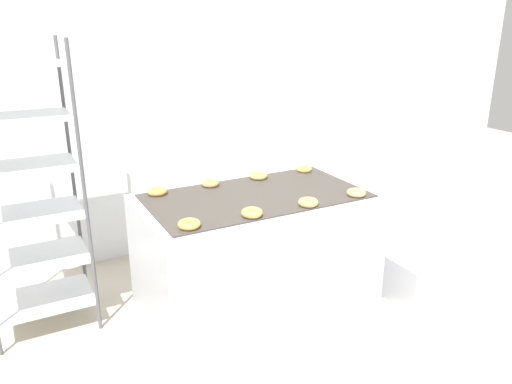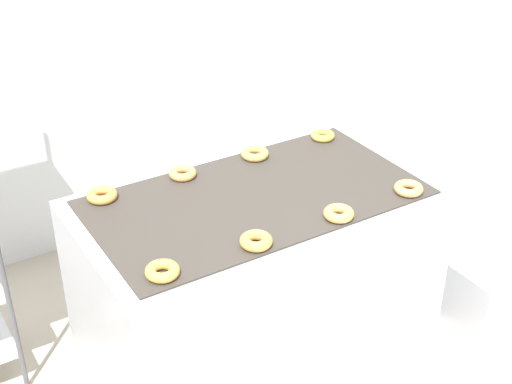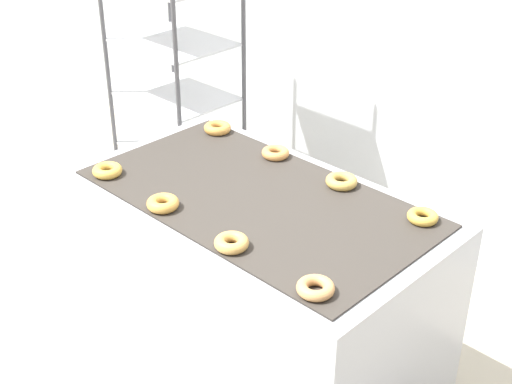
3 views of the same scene
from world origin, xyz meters
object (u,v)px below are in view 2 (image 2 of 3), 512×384
object	(u,v)px
donut_near_midright	(339,213)
glaze_bin	(480,292)
donut_far_midleft	(183,173)
donut_near_midleft	(256,241)
donut_far_right	(323,135)
fryer_machine	(256,287)
donut_near_left	(162,271)
donut_far_midright	(255,153)
donut_near_right	(409,188)
donut_far_left	(102,195)

from	to	relation	value
donut_near_midright	glaze_bin	bearing A→B (deg)	0.45
donut_far_midleft	donut_near_midleft	bearing A→B (deg)	-90.44
donut_near_midleft	donut_far_right	bearing A→B (deg)	39.00
fryer_machine	donut_near_midleft	xyz separation A→B (m)	(-0.19, -0.30, 0.49)
donut_near_midright	donut_far_right	distance (m)	0.71
donut_near_left	donut_far_right	bearing A→B (deg)	27.88
fryer_machine	donut_far_midright	bearing A→B (deg)	59.37
glaze_bin	donut_near_midright	size ratio (longest dim) A/B	3.05
donut_near_midright	donut_far_midleft	world-z (taller)	donut_near_midright
donut_near_midleft	donut_near_right	distance (m)	0.74
donut_near_left	donut_far_midright	distance (m)	0.94
donut_near_left	donut_far_left	distance (m)	0.60
donut_near_midleft	donut_near_midright	size ratio (longest dim) A/B	1.02
glaze_bin	donut_near_right	bearing A→B (deg)	-179.95
fryer_machine	donut_far_midleft	world-z (taller)	donut_far_midleft
donut_far_right	donut_near_midleft	bearing A→B (deg)	-141.00
donut_far_left	donut_far_midleft	size ratio (longest dim) A/B	1.06
glaze_bin	donut_near_midleft	xyz separation A→B (m)	(-1.32, -0.00, 0.78)
glaze_bin	donut_near_midleft	world-z (taller)	donut_near_midleft
fryer_machine	donut_near_right	world-z (taller)	donut_near_right
glaze_bin	donut_near_left	xyz separation A→B (m)	(-1.69, 0.01, 0.78)
donut_near_midleft	donut_near_midright	bearing A→B (deg)	-0.83
fryer_machine	donut_far_left	xyz separation A→B (m)	(-0.55, 0.31, 0.48)
donut_far_midleft	donut_near_midright	bearing A→B (deg)	-59.02
donut_near_left	donut_far_left	size ratio (longest dim) A/B	0.97
glaze_bin	donut_far_midleft	world-z (taller)	donut_far_midleft
donut_near_right	donut_far_midright	size ratio (longest dim) A/B	0.96
donut_near_midleft	donut_near_right	size ratio (longest dim) A/B	1.01
donut_near_midright	donut_far_right	xyz separation A→B (m)	(0.37, 0.60, -0.00)
donut_near_right	donut_far_right	bearing A→B (deg)	89.97
donut_near_midleft	glaze_bin	bearing A→B (deg)	0.09
fryer_machine	donut_near_midright	xyz separation A→B (m)	(0.19, -0.31, 0.48)
glaze_bin	donut_far_midleft	xyz separation A→B (m)	(-1.32, 0.61, 0.78)
fryer_machine	glaze_bin	size ratio (longest dim) A/B	4.02
donut_far_left	donut_far_midleft	bearing A→B (deg)	-0.26
donut_near_midright	donut_near_right	xyz separation A→B (m)	(0.37, 0.01, -0.00)
donut_far_left	donut_far_midright	world-z (taller)	donut_far_left
donut_far_midleft	donut_near_left	bearing A→B (deg)	-122.11
donut_far_midright	donut_far_right	bearing A→B (deg)	-0.70
glaze_bin	donut_far_midright	distance (m)	1.37
fryer_machine	donut_far_midleft	size ratio (longest dim) A/B	12.43
donut_near_midright	fryer_machine	bearing A→B (deg)	121.08
donut_far_left	donut_far_right	bearing A→B (deg)	-0.58
donut_near_left	donut_far_midleft	bearing A→B (deg)	57.89
donut_near_midleft	donut_far_left	size ratio (longest dim) A/B	0.98
glaze_bin	donut_far_left	xyz separation A→B (m)	(-1.68, 0.61, 0.78)
donut_far_left	donut_far_midright	xyz separation A→B (m)	(0.72, -0.01, -0.00)
donut_near_midright	donut_near_right	world-z (taller)	donut_near_midright
donut_far_right	donut_near_midright	bearing A→B (deg)	-121.22
glaze_bin	donut_far_midright	bearing A→B (deg)	147.93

